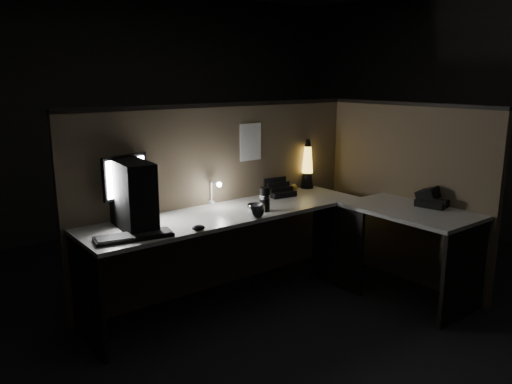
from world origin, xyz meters
TOP-DOWN VIEW (x-y plane):
  - floor at (0.00, 0.00)m, footprint 6.00×6.00m
  - room_shell at (0.00, 0.00)m, footprint 6.00×6.00m
  - partition_back at (0.00, 0.93)m, footprint 2.66×0.06m
  - partition_right at (1.33, 0.10)m, footprint 0.06×1.66m
  - desk at (0.18, 0.25)m, footprint 2.60×1.60m
  - pc_tower at (-0.91, 0.65)m, footprint 0.24×0.45m
  - monitor at (-0.88, 0.82)m, footprint 0.37×0.16m
  - keyboard at (-1.01, 0.44)m, footprint 0.51×0.25m
  - mouse at (-0.59, 0.34)m, footprint 0.10×0.09m
  - clip_lamp at (-0.14, 0.83)m, footprint 0.04×0.16m
  - organizer at (0.49, 0.78)m, footprint 0.25×0.22m
  - lava_lamp at (0.89, 0.85)m, footprint 0.12×0.12m
  - travel_mug at (0.07, 0.45)m, footprint 0.08×0.08m
  - steel_mug at (-0.11, 0.34)m, footprint 0.17×0.17m
  - figurine at (0.63, 0.75)m, footprint 0.06×0.06m
  - pinned_paper at (0.27, 0.90)m, footprint 0.22×0.00m
  - desk_phone at (1.24, -0.23)m, footprint 0.30×0.30m

SIDE VIEW (x-z plane):
  - floor at x=0.00m, z-range 0.00..0.00m
  - desk at x=0.18m, z-range 0.22..0.95m
  - keyboard at x=-1.01m, z-range 0.73..0.75m
  - mouse at x=-0.59m, z-range 0.73..0.77m
  - partition_back at x=0.00m, z-range 0.00..1.50m
  - partition_right at x=1.33m, z-range 0.00..1.50m
  - organizer at x=0.49m, z-range 0.68..0.85m
  - steel_mug at x=-0.11m, z-range 0.73..0.83m
  - figurine at x=0.63m, z-range 0.75..0.82m
  - desk_phone at x=1.24m, z-range 0.71..0.87m
  - travel_mug at x=0.07m, z-range 0.73..0.91m
  - clip_lamp at x=-0.14m, z-range 0.75..0.95m
  - lava_lamp at x=0.89m, z-range 0.69..1.14m
  - pc_tower at x=-0.91m, z-range 0.73..1.19m
  - monitor at x=-0.88m, z-range 0.78..1.26m
  - pinned_paper at x=0.27m, z-range 1.04..1.36m
  - room_shell at x=0.00m, z-range -1.38..4.62m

